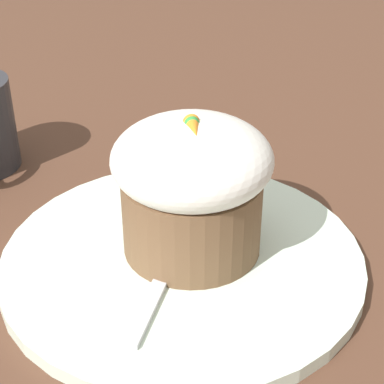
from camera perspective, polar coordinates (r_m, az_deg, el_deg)
The scene contains 4 objects.
ground_plane at distance 0.47m, azimuth -0.86°, elevation -6.53°, with size 4.00×4.00×0.00m, color #513323.
dessert_plate at distance 0.47m, azimuth -0.87°, elevation -6.01°, with size 0.26×0.26×0.01m.
carrot_cake at distance 0.44m, azimuth 0.00°, elevation 0.66°, with size 0.11×0.11×0.10m.
spoon at distance 0.45m, azimuth -2.00°, elevation -6.17°, with size 0.12×0.07×0.01m.
Camera 1 is at (0.37, -0.05, 0.29)m, focal length 60.00 mm.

